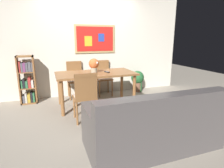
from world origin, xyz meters
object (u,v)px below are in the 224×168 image
Objects in this scene: dining_table at (96,77)px; potted_ivy at (137,80)px; dining_chair_near_left at (85,93)px; dining_chair_far_left at (75,76)px; bookshelf at (27,81)px; tv_remote at (107,72)px; dining_chair_far_right at (103,75)px; leather_couch at (153,127)px; flower_vase at (94,65)px.

potted_ivy is (1.40, 0.73, -0.33)m from dining_table.
dining_chair_near_left is 1.00× the size of dining_chair_far_left.
dining_table reaches higher than potted_ivy.
bookshelf is (-1.10, -0.11, -0.01)m from dining_chair_far_left.
bookshelf reaches higher than tv_remote.
dining_chair_far_right is 1.03m from potted_ivy.
leather_couch is at bearing -80.52° from dining_table.
flower_vase is (-0.04, -0.02, 0.27)m from dining_table.
tv_remote is at bearing -55.32° from dining_chair_far_left.
dining_table is 1.61m from bookshelf.
dining_chair_far_left is 0.95m from flower_vase.
bookshelf reaches higher than leather_couch.
potted_ivy is at bearing 67.23° from leather_couch.
flower_vase is (0.30, -0.81, 0.39)m from dining_chair_far_left.
dining_chair_near_left is 0.82× the size of bookshelf.
dining_chair_far_left is (0.05, 1.56, 0.00)m from dining_chair_near_left.
tv_remote is at bearing -6.16° from flower_vase.
dining_table is 1.61m from potted_ivy.
dining_table is 0.94× the size of leather_couch.
tv_remote is (1.69, -0.74, 0.24)m from bookshelf.
flower_vase is 0.33m from tv_remote.
flower_vase is at bearing -152.80° from potted_ivy.
tv_remote is at bearing -100.58° from dining_chair_far_right.
leather_couch is at bearing -112.77° from potted_ivy.
dining_chair_far_left is 1.51× the size of potted_ivy.
dining_chair_far_left is 5.62× the size of tv_remote.
bookshelf reaches higher than dining_table.
dining_chair_far_left is at bearing 124.68° from tv_remote.
dining_table is at bearing -117.10° from dining_chair_far_right.
dining_chair_far_right reaches higher than leather_couch.
dining_table is 5.44× the size of flower_vase.
leather_couch is at bearing -76.22° from dining_chair_far_left.
flower_vase is at bearing -69.81° from dining_chair_far_left.
tv_remote is (0.24, -0.05, 0.10)m from dining_table.
dining_chair_near_left is at bearing -117.47° from dining_table.
dining_table is 0.27m from flower_vase.
dining_chair_far_left is 1.05m from tv_remote.
bookshelf is at bearing -179.25° from potted_ivy.
dining_chair_far_right and dining_chair_near_left have the same top height.
leather_couch reaches higher than dining_table.
bookshelf is (-1.44, 0.69, -0.13)m from dining_table.
flower_vase is at bearing -119.10° from dining_chair_far_right.
dining_chair_near_left is 0.51× the size of leather_couch.
dining_chair_far_right is 0.51× the size of leather_couch.
leather_couch is (0.31, -1.87, -0.35)m from dining_table.
leather_couch is (0.65, -2.67, -0.23)m from dining_chair_far_left.
potted_ivy is at bearing 33.70° from tv_remote.
dining_table is 1.86× the size of dining_chair_far_right.
dining_table is 0.88m from dining_chair_far_right.
dining_chair_far_left is at bearing 5.62° from bookshelf.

